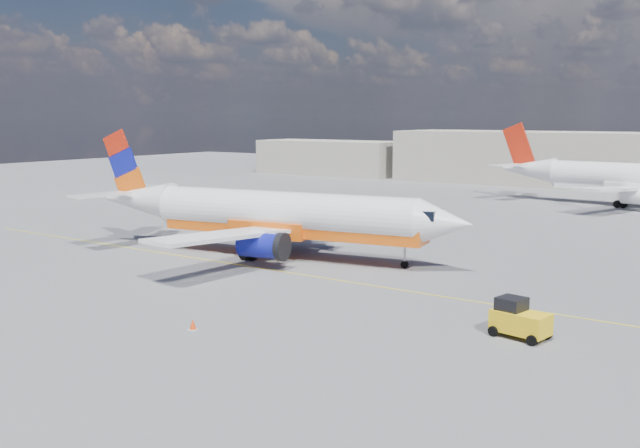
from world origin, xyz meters
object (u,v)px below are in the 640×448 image
Objects in this scene: gse_tug at (519,319)px; traffic_cone at (193,325)px; main_jet at (274,215)px; second_jet at (636,179)px.

traffic_cone is (-13.49, -7.93, -0.62)m from gse_tug.
gse_tug is at bearing -32.00° from main_jet.
second_jet reaches higher than traffic_cone.
main_jet is 10.98× the size of gse_tug.
gse_tug reaches higher than traffic_cone.
traffic_cone is (-7.58, -63.70, -2.93)m from second_jet.
traffic_cone is (8.29, -16.83, -2.86)m from main_jet.
main_jet is 23.63m from gse_tug.
main_jet is at bearing 116.23° from traffic_cone.
second_jet is 56.13m from gse_tug.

